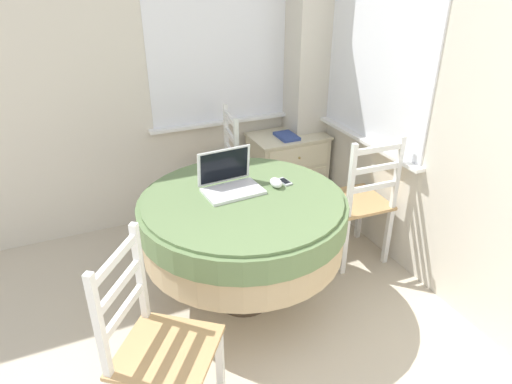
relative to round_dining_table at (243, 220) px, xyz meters
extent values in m
cube|color=beige|center=(-0.93, 1.26, 0.69)|extent=(4.15, 0.06, 2.55)
cube|color=white|center=(0.32, 1.22, 0.91)|extent=(1.10, 0.01, 1.42)
cube|color=white|center=(0.32, 1.19, 0.18)|extent=(1.18, 0.07, 0.02)
cube|color=white|center=(1.15, 0.40, 0.91)|extent=(0.01, 1.10, 1.42)
cube|color=white|center=(1.12, 0.40, 0.18)|extent=(0.07, 1.18, 0.02)
cube|color=beige|center=(1.01, 1.09, 0.69)|extent=(0.28, 0.28, 2.55)
cylinder|color=#4C3D2D|center=(0.00, 0.00, -0.57)|extent=(0.36, 0.36, 0.03)
cylinder|color=#4C3D2D|center=(0.00, 0.00, -0.21)|extent=(0.11, 0.11, 0.69)
cylinder|color=tan|center=(0.00, 0.00, -0.03)|extent=(1.18, 1.18, 0.32)
cylinder|color=#607A4C|center=(0.00, 0.00, 0.06)|extent=(1.20, 1.20, 0.14)
cylinder|color=#607A4C|center=(0.00, 0.00, 0.14)|extent=(1.15, 1.15, 0.02)
cube|color=silver|center=(-0.03, 0.07, 0.16)|extent=(0.35, 0.24, 0.02)
cube|color=silver|center=(-0.03, 0.09, 0.17)|extent=(0.30, 0.15, 0.00)
cube|color=silver|center=(-0.04, 0.19, 0.28)|extent=(0.33, 0.05, 0.21)
cube|color=black|center=(-0.04, 0.18, 0.28)|extent=(0.30, 0.04, 0.19)
ellipsoid|color=white|center=(0.23, 0.04, 0.18)|extent=(0.07, 0.10, 0.05)
cube|color=#B2B7BC|center=(0.30, 0.07, 0.16)|extent=(0.06, 0.11, 0.01)
cube|color=black|center=(0.30, 0.07, 0.16)|extent=(0.05, 0.08, 0.00)
cube|color=tan|center=(0.10, 0.91, -0.14)|extent=(0.46, 0.45, 0.02)
cube|color=white|center=(-0.05, 1.11, -0.37)|extent=(0.04, 0.04, 0.43)
cube|color=white|center=(-0.10, 0.76, -0.37)|extent=(0.04, 0.04, 0.43)
cube|color=white|center=(0.30, 1.06, -0.37)|extent=(0.04, 0.04, 0.43)
cube|color=white|center=(0.25, 0.71, -0.37)|extent=(0.04, 0.04, 0.43)
cube|color=white|center=(0.30, 1.06, 0.12)|extent=(0.04, 0.04, 0.50)
cube|color=white|center=(0.25, 0.71, 0.12)|extent=(0.04, 0.04, 0.50)
cube|color=white|center=(0.27, 0.88, 0.31)|extent=(0.07, 0.35, 0.04)
cube|color=white|center=(0.27, 0.88, 0.18)|extent=(0.07, 0.35, 0.04)
cube|color=white|center=(0.27, 0.88, 0.05)|extent=(0.07, 0.35, 0.04)
cube|color=tan|center=(0.90, 0.14, -0.14)|extent=(0.42, 0.42, 0.02)
cube|color=white|center=(1.09, 0.31, -0.37)|extent=(0.04, 0.04, 0.43)
cube|color=white|center=(0.74, 0.33, -0.37)|extent=(0.04, 0.04, 0.43)
cube|color=white|center=(1.07, -0.04, -0.37)|extent=(0.04, 0.04, 0.43)
cube|color=white|center=(0.72, -0.03, -0.37)|extent=(0.04, 0.04, 0.43)
cube|color=white|center=(1.07, -0.04, 0.12)|extent=(0.03, 0.03, 0.50)
cube|color=white|center=(0.72, -0.03, 0.12)|extent=(0.03, 0.03, 0.50)
cube|color=white|center=(0.90, -0.04, 0.31)|extent=(0.35, 0.04, 0.04)
cube|color=white|center=(0.90, -0.04, 0.18)|extent=(0.35, 0.04, 0.04)
cube|color=white|center=(0.90, -0.04, 0.05)|extent=(0.35, 0.04, 0.04)
cube|color=tan|center=(-0.63, -0.66, -0.14)|extent=(0.56, 0.56, 0.02)
cube|color=white|center=(-0.39, -0.63, -0.37)|extent=(0.05, 0.05, 0.43)
cube|color=white|center=(-0.67, -0.42, -0.37)|extent=(0.05, 0.05, 0.43)
cube|color=white|center=(-0.88, -0.69, 0.12)|extent=(0.04, 0.04, 0.50)
cube|color=white|center=(-0.67, -0.42, 0.12)|extent=(0.04, 0.04, 0.50)
cube|color=white|center=(-0.77, -0.56, 0.31)|extent=(0.23, 0.29, 0.04)
cube|color=white|center=(-0.77, -0.56, 0.18)|extent=(0.23, 0.29, 0.04)
cube|color=white|center=(-0.77, -0.56, 0.05)|extent=(0.23, 0.29, 0.04)
cube|color=beige|center=(0.81, 0.99, -0.27)|extent=(0.60, 0.39, 0.63)
cube|color=beige|center=(0.81, 0.99, 0.06)|extent=(0.62, 0.41, 0.02)
cube|color=beige|center=(0.81, 0.80, -0.06)|extent=(0.52, 0.01, 0.18)
sphere|color=olive|center=(0.81, 0.79, -0.06)|extent=(0.02, 0.02, 0.02)
cube|color=beige|center=(0.81, 0.80, -0.27)|extent=(0.52, 0.01, 0.18)
sphere|color=olive|center=(0.81, 0.79, -0.27)|extent=(0.02, 0.02, 0.02)
cube|color=beige|center=(0.81, 0.80, -0.48)|extent=(0.52, 0.01, 0.18)
sphere|color=olive|center=(0.81, 0.79, -0.48)|extent=(0.02, 0.02, 0.02)
cube|color=#33478C|center=(0.78, 0.95, 0.08)|extent=(0.14, 0.22, 0.02)
camera|label=1|loc=(-0.86, -2.12, 1.37)|focal=32.00mm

